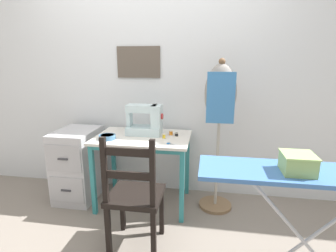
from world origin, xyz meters
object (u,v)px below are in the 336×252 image
Objects in this scene: thread_spool_near_machine at (164,136)px; dress_form at (220,105)px; wooden_chair at (135,196)px; filing_cabinet at (78,164)px; fabric_bowl at (107,137)px; scissors at (172,144)px; sewing_machine at (146,121)px; storage_box at (298,163)px; thread_spool_mid_table at (171,133)px; thread_spool_far_edge at (176,135)px; ironing_board at (313,180)px.

thread_spool_near_machine is 0.59m from dress_form.
wooden_chair reaches higher than thread_spool_near_machine.
filing_cabinet is 0.51× the size of dress_form.
fabric_bowl is at bearing -169.61° from dress_form.
sewing_machine is at bearing 136.38° from scissors.
fabric_bowl is at bearing -146.85° from sewing_machine.
storage_box reaches higher than scissors.
fabric_bowl is 0.62m from scissors.
thread_spool_mid_table is 1.37m from storage_box.
thread_spool_far_edge is (0.30, -0.01, -0.12)m from sewing_machine.
ironing_board is (0.48, -1.00, -0.23)m from dress_form.
thread_spool_far_edge is (0.01, 0.26, 0.01)m from scissors.
storage_box reaches higher than fabric_bowl.
ironing_board reaches higher than thread_spool_near_machine.
thread_spool_far_edge is at bearing 17.76° from fabric_bowl.
wooden_chair is at bearing -107.60° from thread_spool_far_edge.
scissors is 0.30m from thread_spool_mid_table.
thread_spool_near_machine is 0.03× the size of dress_form.
ironing_board reaches higher than scissors.
sewing_machine is 1.56m from ironing_board.
storage_box is (0.88, -0.94, 0.17)m from thread_spool_near_machine.
thread_spool_near_machine is 1.00m from filing_cabinet.
sewing_machine is 0.25m from thread_spool_near_machine.
sewing_machine is 0.42m from scissors.
filing_cabinet is 2.18m from ironing_board.
ironing_board is at bearing -41.18° from sewing_machine.
thread_spool_near_machine reaches higher than thread_spool_far_edge.
fabric_bowl reaches higher than filing_cabinet.
thread_spool_far_edge is at bearing -2.40° from sewing_machine.
thread_spool_far_edge is at bearing 178.21° from dress_form.
storage_box is at bearing -30.88° from fabric_bowl.
sewing_machine is 0.24× the size of dress_form.
thread_spool_near_machine is at bearing 11.80° from fabric_bowl.
thread_spool_far_edge is 1.09m from filing_cabinet.
wooden_chair reaches higher than ironing_board.
scissors is 0.85× the size of storage_box.
wooden_chair is at bearing -100.80° from thread_spool_near_machine.
wooden_chair is 1.20m from ironing_board.
dress_form is (1.43, 0.02, 0.66)m from filing_cabinet.
ironing_board is at bearing 13.32° from storage_box.
dress_form is (0.50, 0.08, 0.29)m from thread_spool_near_machine.
storage_box is at bearing -166.68° from ironing_board.
storage_box is (0.83, -1.07, 0.17)m from thread_spool_mid_table.
thread_spool_mid_table is at bearing 127.98° from storage_box.
thread_spool_near_machine is 0.04× the size of ironing_board.
fabric_bowl is at bearing -168.20° from thread_spool_near_machine.
sewing_machine is at bearing 33.15° from fabric_bowl.
scissors is 0.12× the size of ironing_board.
scissors is (0.29, -0.28, -0.14)m from sewing_machine.
thread_spool_far_edge reaches higher than filing_cabinet.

